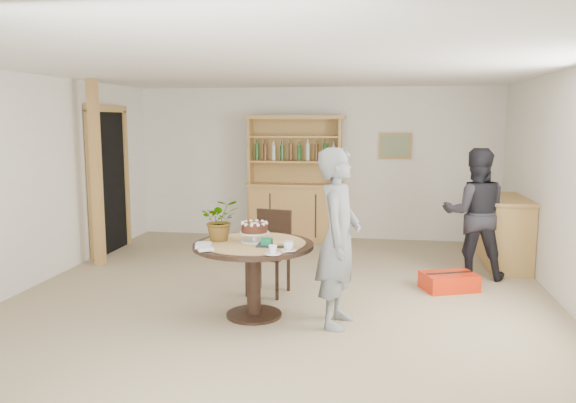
{
  "coord_description": "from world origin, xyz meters",
  "views": [
    {
      "loc": [
        1.01,
        -5.79,
        1.96
      ],
      "look_at": [
        0.03,
        0.41,
        1.05
      ],
      "focal_mm": 35.0,
      "sensor_mm": 36.0,
      "label": 1
    }
  ],
  "objects_px": {
    "hutch": "(295,198)",
    "dining_table": "(254,258)",
    "dining_chair": "(271,246)",
    "adult_person": "(475,213)",
    "red_suitcase": "(449,281)",
    "sideboard": "(505,232)",
    "teen_boy": "(339,238)"
  },
  "relations": [
    {
      "from": "hutch",
      "to": "dining_table",
      "type": "height_order",
      "value": "hutch"
    },
    {
      "from": "hutch",
      "to": "dining_table",
      "type": "xyz_separation_m",
      "value": [
        0.12,
        -3.7,
        -0.08
      ]
    },
    {
      "from": "hutch",
      "to": "dining_chair",
      "type": "bearing_deg",
      "value": -87.32
    },
    {
      "from": "hutch",
      "to": "dining_chair",
      "type": "height_order",
      "value": "hutch"
    },
    {
      "from": "adult_person",
      "to": "dining_table",
      "type": "bearing_deg",
      "value": 38.94
    },
    {
      "from": "dining_chair",
      "to": "red_suitcase",
      "type": "height_order",
      "value": "dining_chair"
    },
    {
      "from": "hutch",
      "to": "adult_person",
      "type": "distance_m",
      "value": 3.15
    },
    {
      "from": "sideboard",
      "to": "adult_person",
      "type": "xyz_separation_m",
      "value": [
        -0.51,
        -0.64,
        0.34
      ]
    },
    {
      "from": "red_suitcase",
      "to": "teen_boy",
      "type": "bearing_deg",
      "value": -153.14
    },
    {
      "from": "teen_boy",
      "to": "adult_person",
      "type": "bearing_deg",
      "value": -31.28
    },
    {
      "from": "hutch",
      "to": "teen_boy",
      "type": "xyz_separation_m",
      "value": [
        0.97,
        -3.8,
        0.17
      ]
    },
    {
      "from": "teen_boy",
      "to": "red_suitcase",
      "type": "relative_size",
      "value": 2.43
    },
    {
      "from": "dining_chair",
      "to": "adult_person",
      "type": "height_order",
      "value": "adult_person"
    },
    {
      "from": "hutch",
      "to": "red_suitcase",
      "type": "relative_size",
      "value": 2.9
    },
    {
      "from": "teen_boy",
      "to": "adult_person",
      "type": "distance_m",
      "value": 2.48
    },
    {
      "from": "adult_person",
      "to": "hutch",
      "type": "bearing_deg",
      "value": -34.74
    },
    {
      "from": "hutch",
      "to": "dining_chair",
      "type": "xyz_separation_m",
      "value": [
        0.13,
        -2.88,
        -0.15
      ]
    },
    {
      "from": "dining_table",
      "to": "red_suitcase",
      "type": "distance_m",
      "value": 2.44
    },
    {
      "from": "hutch",
      "to": "teen_boy",
      "type": "relative_size",
      "value": 1.19
    },
    {
      "from": "dining_chair",
      "to": "teen_boy",
      "type": "xyz_separation_m",
      "value": [
        0.83,
        -0.93,
        0.32
      ]
    },
    {
      "from": "sideboard",
      "to": "dining_table",
      "type": "distance_m",
      "value": 3.82
    },
    {
      "from": "dining_chair",
      "to": "adult_person",
      "type": "distance_m",
      "value": 2.61
    },
    {
      "from": "adult_person",
      "to": "red_suitcase",
      "type": "distance_m",
      "value": 1.0
    },
    {
      "from": "sideboard",
      "to": "red_suitcase",
      "type": "relative_size",
      "value": 1.79
    },
    {
      "from": "adult_person",
      "to": "sideboard",
      "type": "bearing_deg",
      "value": -126.86
    },
    {
      "from": "dining_table",
      "to": "red_suitcase",
      "type": "relative_size",
      "value": 1.71
    },
    {
      "from": "adult_person",
      "to": "teen_boy",
      "type": "bearing_deg",
      "value": 52.77
    },
    {
      "from": "hutch",
      "to": "red_suitcase",
      "type": "height_order",
      "value": "hutch"
    },
    {
      "from": "dining_chair",
      "to": "dining_table",
      "type": "bearing_deg",
      "value": -79.77
    },
    {
      "from": "hutch",
      "to": "adult_person",
      "type": "bearing_deg",
      "value": -36.54
    },
    {
      "from": "sideboard",
      "to": "dining_table",
      "type": "relative_size",
      "value": 1.05
    },
    {
      "from": "teen_boy",
      "to": "dining_chair",
      "type": "bearing_deg",
      "value": 49.72
    }
  ]
}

